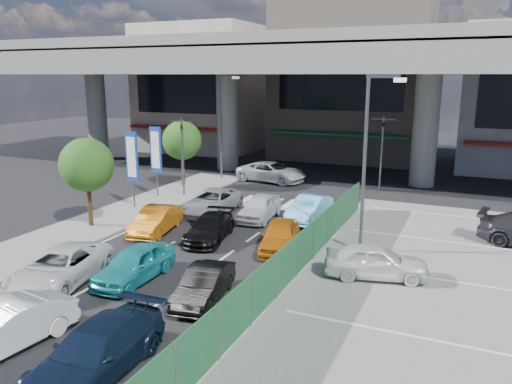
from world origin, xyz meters
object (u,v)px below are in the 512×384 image
at_px(tree_far, 182,140).
at_px(taxi_orange_left, 156,220).
at_px(sedan_white_mid_left, 60,267).
at_px(crossing_wagon_silver, 272,172).
at_px(sedan_white_front_mid, 260,207).
at_px(sedan_black_mid, 210,228).
at_px(parked_sedan_white, 376,261).
at_px(taxi_teal_mid, 134,264).
at_px(minivan_navy_back, 96,351).
at_px(hatch_white_back_mid, 6,328).
at_px(traffic_light_right, 383,135).
at_px(signboard_far, 156,152).
at_px(street_lamp_left, 223,118).
at_px(traffic_light_left, 182,138).
at_px(street_lamp_right, 369,150).
at_px(wagon_silver_front_left, 212,202).
at_px(signboard_near, 132,159).
at_px(traffic_cone, 329,265).
at_px(kei_truck_front_right, 310,208).
at_px(tree_near, 87,165).
at_px(hatch_black_mid_right, 204,285).
at_px(taxi_orange_right, 280,236).

xyz_separation_m(tree_far, taxi_orange_left, (4.55, -9.89, -2.71)).
relative_size(sedan_white_mid_left, crossing_wagon_silver, 0.93).
bearing_deg(sedan_white_front_mid, sedan_white_mid_left, -111.00).
bearing_deg(sedan_black_mid, parked_sedan_white, -21.54).
xyz_separation_m(taxi_teal_mid, parked_sedan_white, (8.69, 4.02, 0.06)).
bearing_deg(sedan_black_mid, sedan_white_mid_left, -121.75).
bearing_deg(minivan_navy_back, hatch_white_back_mid, 178.86).
distance_m(traffic_light_right, signboard_far, 15.38).
distance_m(street_lamp_left, parked_sedan_white, 21.14).
height_order(traffic_light_left, street_lamp_right, street_lamp_right).
xyz_separation_m(hatch_white_back_mid, wagon_silver_front_left, (-1.69, 15.63, 0.00)).
bearing_deg(wagon_silver_front_left, traffic_light_left, 139.32).
distance_m(tree_far, sedan_white_front_mid, 10.34).
bearing_deg(taxi_teal_mid, signboard_near, 126.49).
bearing_deg(traffic_cone, sedan_white_mid_left, -150.97).
relative_size(street_lamp_left, hatch_white_back_mid, 1.91).
relative_size(traffic_light_right, parked_sedan_white, 1.28).
relative_size(traffic_light_right, kei_truck_front_right, 1.24).
relative_size(sedan_black_mid, crossing_wagon_silver, 0.79).
distance_m(signboard_far, crossing_wagon_silver, 9.54).
xyz_separation_m(street_lamp_right, signboard_far, (-14.77, 4.99, -1.71)).
distance_m(traffic_light_right, taxi_teal_mid, 20.96).
relative_size(tree_near, wagon_silver_front_left, 0.97).
height_order(signboard_near, tree_near, tree_near).
relative_size(street_lamp_left, signboard_far, 1.70).
height_order(street_lamp_right, kei_truck_front_right, street_lamp_right).
relative_size(street_lamp_right, taxi_teal_mid, 1.98).
height_order(hatch_white_back_mid, taxi_orange_left, hatch_white_back_mid).
bearing_deg(hatch_black_mid_right, sedan_white_mid_left, 179.95).
bearing_deg(street_lamp_left, hatch_white_back_mid, -77.23).
xyz_separation_m(sedan_black_mid, wagon_silver_front_left, (-2.25, 4.33, 0.08)).
bearing_deg(crossing_wagon_silver, kei_truck_front_right, -139.26).
bearing_deg(traffic_light_left, traffic_light_right, 30.89).
bearing_deg(traffic_cone, taxi_orange_left, 169.81).
distance_m(traffic_light_left, signboard_near, 4.22).
bearing_deg(parked_sedan_white, hatch_white_back_mid, 123.24).
height_order(traffic_light_left, hatch_black_mid_right, traffic_light_left).
bearing_deg(taxi_teal_mid, street_lamp_right, 40.93).
xyz_separation_m(signboard_near, crossing_wagon_silver, (4.60, 10.79, -2.32)).
height_order(signboard_near, tree_far, tree_far).
xyz_separation_m(hatch_black_mid_right, taxi_orange_right, (0.56, 6.09, 0.08)).
bearing_deg(parked_sedan_white, hatch_black_mid_right, 116.53).
height_order(street_lamp_right, signboard_near, street_lamp_right).
bearing_deg(street_lamp_right, taxi_teal_mid, -138.21).
bearing_deg(street_lamp_right, tree_far, 150.42).
height_order(signboard_near, taxi_orange_right, signboard_near).
relative_size(street_lamp_left, taxi_orange_left, 1.96).
bearing_deg(traffic_cone, parked_sedan_white, 10.26).
relative_size(traffic_light_left, hatch_white_back_mid, 1.24).
xyz_separation_m(street_lamp_right, traffic_cone, (-0.75, -3.13, -4.37)).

